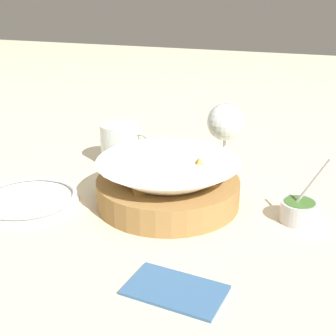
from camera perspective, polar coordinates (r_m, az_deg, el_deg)
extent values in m
plane|color=beige|center=(0.82, -1.84, -4.85)|extent=(4.00, 4.00, 0.00)
cylinder|color=olive|center=(0.82, 0.00, -2.82)|extent=(0.25, 0.25, 0.05)
cone|color=white|center=(0.82, 0.00, -1.64)|extent=(0.25, 0.25, 0.08)
cylinder|color=#3D842D|center=(0.82, 0.00, -2.67)|extent=(0.19, 0.19, 0.01)
pyramid|color=#CC8E42|center=(0.79, 3.80, -0.79)|extent=(0.08, 0.07, 0.06)
pyramid|color=#CC8E42|center=(0.86, -0.51, 0.71)|extent=(0.06, 0.08, 0.05)
pyramid|color=#CC8E42|center=(0.77, -2.86, -1.78)|extent=(0.06, 0.08, 0.05)
cylinder|color=#B7B7BC|center=(0.80, 15.64, -5.14)|extent=(0.06, 0.06, 0.03)
cylinder|color=#42702D|center=(0.79, 15.68, -4.75)|extent=(0.05, 0.05, 0.02)
cylinder|color=#B7B7BC|center=(0.78, 16.75, -2.26)|extent=(0.06, 0.01, 0.10)
cylinder|color=silver|center=(1.00, 6.79, 0.26)|extent=(0.08, 0.08, 0.00)
cylinder|color=silver|center=(0.99, 6.88, 2.02)|extent=(0.01, 0.01, 0.06)
sphere|color=silver|center=(0.97, 7.04, 5.59)|extent=(0.08, 0.08, 0.08)
sphere|color=#E5B77F|center=(0.97, 7.02, 5.04)|extent=(0.05, 0.05, 0.05)
cylinder|color=silver|center=(1.01, -5.86, 2.94)|extent=(0.08, 0.08, 0.09)
cylinder|color=#935119|center=(1.01, -5.84, 2.39)|extent=(0.07, 0.07, 0.06)
torus|color=silver|center=(0.99, -3.42, 2.74)|extent=(0.06, 0.01, 0.06)
cylinder|color=white|center=(0.87, -16.66, -3.71)|extent=(0.18, 0.18, 0.01)
torus|color=white|center=(0.87, -16.71, -3.33)|extent=(0.17, 0.17, 0.01)
cube|color=#38608E|center=(0.61, 0.88, -14.49)|extent=(0.13, 0.09, 0.01)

